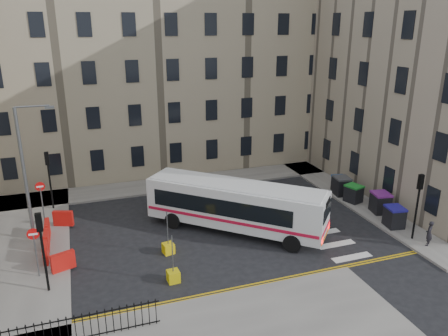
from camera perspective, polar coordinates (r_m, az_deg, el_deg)
ground at (r=28.94m, az=2.91°, el=-7.25°), size 120.00×120.00×0.00m
pavement_north at (r=35.22m, az=-11.54°, el=-2.64°), size 36.00×3.20×0.15m
pavement_east at (r=36.11m, az=13.85°, el=-2.28°), size 2.40×26.00×0.15m
pavement_west at (r=28.33m, az=-25.65°, el=-9.64°), size 6.00×22.00×0.15m
terrace_north at (r=39.90m, az=-15.24°, el=12.22°), size 38.30×10.80×17.20m
corner_east at (r=41.14m, az=26.24°, el=12.58°), size 17.80×24.30×19.20m
traffic_light_east at (r=27.99m, az=24.05°, el=-3.45°), size 0.28×0.22×4.10m
traffic_light_nw at (r=32.16m, az=-21.93°, el=-0.42°), size 0.28×0.22×4.10m
traffic_light_sw at (r=22.41m, az=-22.72°, el=-8.70°), size 0.28×0.22×4.10m
streetlamp at (r=27.53m, az=-24.64°, el=-0.62°), size 0.50×0.22×8.14m
no_entry_north at (r=30.57m, az=-22.80°, el=-3.07°), size 0.60×0.08×3.00m
no_entry_south at (r=24.15m, az=-23.53°, el=-8.92°), size 0.60×0.08×3.00m
roadworks_barriers at (r=27.40m, az=-21.41°, el=-8.66°), size 1.66×6.26×1.00m
iron_railings at (r=19.86m, az=-20.20°, el=-19.36°), size 7.80×0.04×1.20m
bus at (r=27.30m, az=1.48°, el=-4.77°), size 10.08×9.47×3.08m
wheelie_bin_a at (r=29.94m, az=21.36°, el=-5.94°), size 1.23×1.36×1.33m
wheelie_bin_b at (r=31.76m, az=19.74°, el=-4.26°), size 1.34×1.47×1.41m
wheelie_bin_c at (r=33.01m, az=16.55°, el=-3.20°), size 1.28×1.38×1.26m
wheelie_bin_d at (r=34.09m, az=15.10°, el=-2.25°), size 1.27×1.40×1.38m
wheelie_bin_e at (r=34.65m, az=14.82°, el=-2.03°), size 1.15×1.27×1.23m
pedestrian at (r=28.28m, az=25.22°, el=-7.73°), size 0.66×0.63×1.53m
bollard_yellow at (r=25.53m, az=-7.28°, el=-10.37°), size 0.70×0.70×0.60m
bollard_chevron at (r=23.00m, az=-6.63°, el=-13.87°), size 0.64×0.64×0.60m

